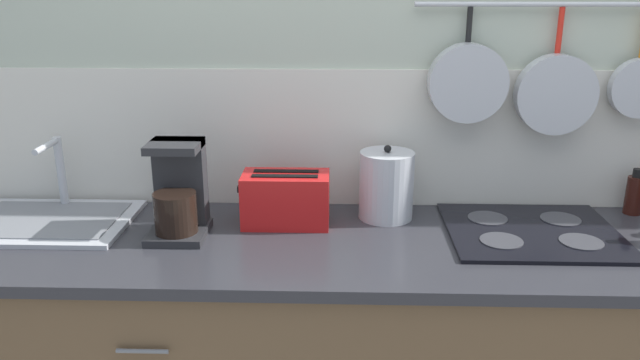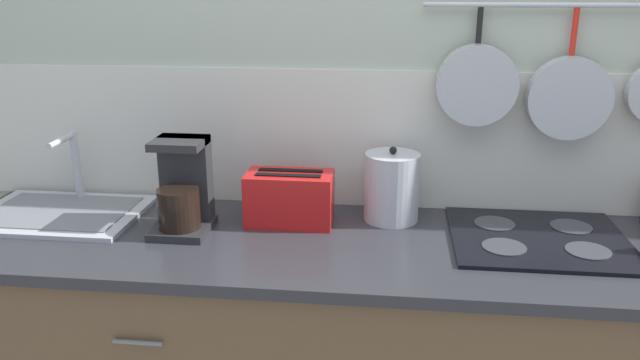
% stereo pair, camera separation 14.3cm
% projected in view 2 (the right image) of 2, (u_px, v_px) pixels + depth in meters
% --- Properties ---
extents(wall_back, '(7.20, 0.16, 2.60)m').
position_uv_depth(wall_back, '(408.00, 96.00, 2.08)').
color(wall_back, '#B2BCA8').
rests_on(wall_back, ground_plane).
extents(countertop, '(2.89, 0.64, 0.03)m').
position_uv_depth(countertop, '(403.00, 250.00, 1.86)').
color(countertop, '#2D2D33').
rests_on(countertop, cabinet_base).
extents(sink_basin, '(0.54, 0.39, 0.25)m').
position_uv_depth(sink_basin, '(61.00, 210.00, 2.08)').
color(sink_basin, '#B7BABF').
rests_on(sink_basin, countertop).
extents(coffee_maker, '(0.17, 0.20, 0.29)m').
position_uv_depth(coffee_maker, '(183.00, 192.00, 1.93)').
color(coffee_maker, '#262628').
rests_on(coffee_maker, countertop).
extents(toaster, '(0.29, 0.15, 0.17)m').
position_uv_depth(toaster, '(290.00, 198.00, 1.99)').
color(toaster, red).
rests_on(toaster, countertop).
extents(kettle, '(0.18, 0.18, 0.25)m').
position_uv_depth(kettle, '(392.00, 187.00, 2.01)').
color(kettle, '#B7BABF').
rests_on(kettle, countertop).
extents(cooktop, '(0.52, 0.46, 0.01)m').
position_uv_depth(cooktop, '(539.00, 238.00, 1.88)').
color(cooktop, black).
rests_on(cooktop, countertop).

